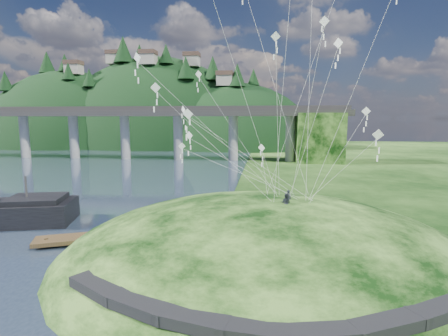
# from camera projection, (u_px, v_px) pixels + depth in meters

# --- Properties ---
(ground) EXTENTS (320.00, 320.00, 0.00)m
(ground) POSITION_uv_depth(u_px,v_px,m) (166.00, 264.00, 27.90)
(ground) COLOR black
(ground) RESTS_ON ground
(grass_hill) EXTENTS (36.00, 32.00, 13.00)m
(grass_hill) POSITION_uv_depth(u_px,v_px,m) (266.00, 276.00, 29.15)
(grass_hill) COLOR black
(grass_hill) RESTS_ON ground
(footpath) EXTENTS (22.29, 5.84, 0.83)m
(footpath) POSITION_uv_depth(u_px,v_px,m) (256.00, 313.00, 17.16)
(footpath) COLOR black
(footpath) RESTS_ON ground
(bridge) EXTENTS (160.00, 11.00, 15.00)m
(bridge) POSITION_uv_depth(u_px,v_px,m) (144.00, 125.00, 98.50)
(bridge) COLOR #2D2B2B
(bridge) RESTS_ON ground
(far_ridge) EXTENTS (153.00, 70.00, 94.50)m
(far_ridge) POSITION_uv_depth(u_px,v_px,m) (148.00, 162.00, 154.13)
(far_ridge) COLOR black
(far_ridge) RESTS_ON ground
(wooden_dock) EXTENTS (14.87, 8.08, 1.08)m
(wooden_dock) POSITION_uv_depth(u_px,v_px,m) (120.00, 235.00, 33.56)
(wooden_dock) COLOR #3E2C19
(wooden_dock) RESTS_ON ground
(kite_flyers) EXTENTS (1.08, 2.31, 1.56)m
(kite_flyers) POSITION_uv_depth(u_px,v_px,m) (287.00, 192.00, 27.77)
(kite_flyers) COLOR #23272F
(kite_flyers) RESTS_ON ground
(kite_swarm) EXTENTS (19.19, 14.62, 19.11)m
(kite_swarm) POSITION_uv_depth(u_px,v_px,m) (258.00, 57.00, 29.63)
(kite_swarm) COLOR white
(kite_swarm) RESTS_ON ground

